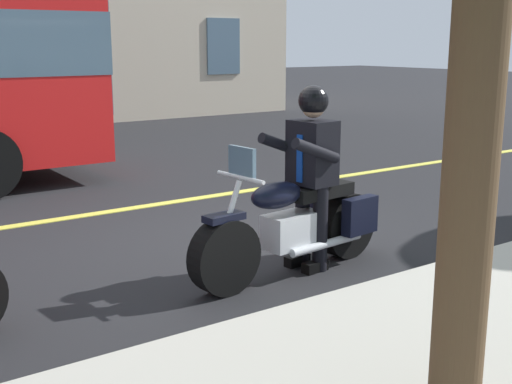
% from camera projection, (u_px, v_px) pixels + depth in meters
% --- Properties ---
extents(ground_plane, '(80.00, 80.00, 0.00)m').
position_uv_depth(ground_plane, '(238.00, 241.00, 7.22)').
color(ground_plane, black).
extents(lane_center_stripe, '(60.00, 0.16, 0.01)m').
position_uv_depth(lane_center_stripe, '(155.00, 205.00, 8.82)').
color(lane_center_stripe, '#E5DB4C').
rests_on(lane_center_stripe, ground_plane).
extents(motorcycle_main, '(2.22, 0.74, 1.26)m').
position_uv_depth(motorcycle_main, '(296.00, 226.00, 6.17)').
color(motorcycle_main, black).
rests_on(motorcycle_main, ground_plane).
extents(rider_main, '(0.66, 0.59, 1.74)m').
position_uv_depth(rider_main, '(311.00, 162.00, 6.16)').
color(rider_main, black).
rests_on(rider_main, ground_plane).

